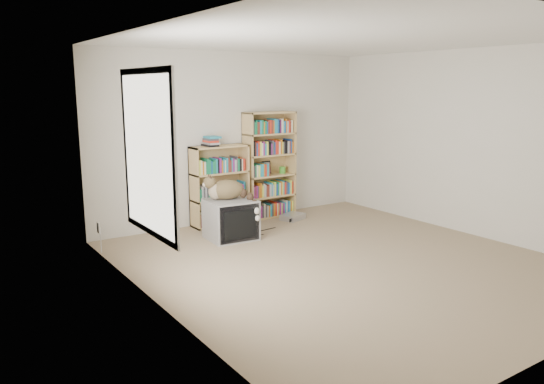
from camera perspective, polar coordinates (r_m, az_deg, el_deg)
floor at (r=6.23m, az=7.86°, el=-7.52°), size 4.50×5.00×0.01m
wall_back at (r=7.97m, az=-4.04°, el=5.85°), size 4.50×0.02×2.50m
wall_left at (r=4.75m, az=-12.37°, el=1.99°), size 0.02×5.00×2.50m
wall_right at (r=7.64m, az=20.83°, el=4.93°), size 0.02×5.00×2.50m
ceiling at (r=5.93m, az=8.53°, el=16.03°), size 4.50×5.00×0.02m
window at (r=4.92m, az=-13.19°, el=4.03°), size 0.02×1.22×1.52m
crt_tv at (r=7.07m, az=-4.48°, el=-2.95°), size 0.65×0.60×0.53m
cat at (r=7.01m, az=-4.46°, el=-0.05°), size 0.66×0.64×0.57m
bookcase_tall at (r=8.18m, az=-0.33°, el=2.69°), size 0.81×0.30×1.63m
bookcase_short at (r=7.77m, az=-5.71°, el=0.35°), size 0.85×0.30×1.17m
book_stack at (r=7.59m, az=-6.56°, el=5.44°), size 0.20×0.26×0.14m
green_mug at (r=8.30m, az=1.08°, el=2.40°), size 0.10×0.10×0.11m
framed_print at (r=8.25m, az=-0.62°, el=2.67°), size 0.15×0.05×0.20m
dvd_player at (r=8.12m, az=2.23°, el=-2.67°), size 0.43×0.37×0.08m
wall_outlet at (r=6.76m, az=-18.17°, el=-3.67°), size 0.01×0.08×0.13m
floor_cables at (r=7.39m, az=-3.70°, el=-4.39°), size 1.20×0.70×0.01m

